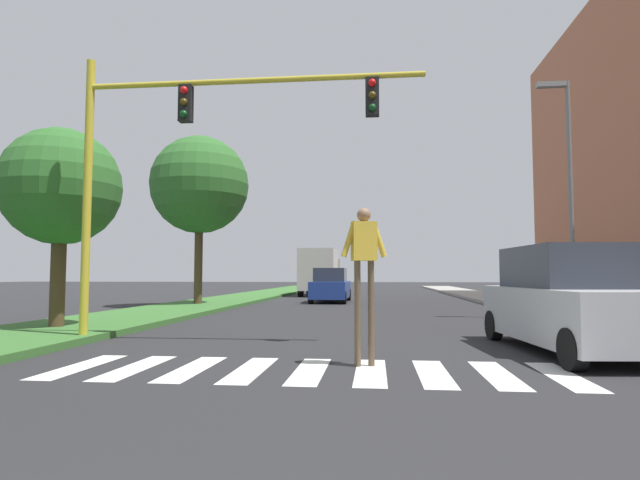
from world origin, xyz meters
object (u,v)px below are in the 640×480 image
tree_mid (61,188)px  tree_far (200,185)px  street_lamp_right (567,175)px  traffic_light_gantry (180,141)px  suv_crossing (571,302)px  truck_box_delivery (320,272)px  pedestrian_performer (364,260)px  sedan_midblock (331,286)px

tree_mid → tree_far: (0.04, 10.23, 1.82)m
tree_far → street_lamp_right: street_lamp_right is taller
traffic_light_gantry → suv_crossing: size_ratio=1.55×
traffic_light_gantry → truck_box_delivery: size_ratio=1.19×
traffic_light_gantry → pedestrian_performer: bearing=-30.5°
tree_far → street_lamp_right: (13.92, -5.34, -0.84)m
traffic_light_gantry → suv_crossing: (7.74, -0.45, -3.37)m
tree_far → truck_box_delivery: 14.06m
suv_crossing → tree_mid: bearing=169.7°
suv_crossing → sedan_midblock: bearing=109.3°
traffic_light_gantry → sedan_midblock: (1.83, 16.49, -3.48)m
pedestrian_performer → truck_box_delivery: size_ratio=0.40×
tree_far → pedestrian_performer: size_ratio=3.01×
pedestrian_performer → suv_crossing: (3.78, 1.89, -0.73)m
street_lamp_right → pedestrian_performer: 11.25m
street_lamp_right → suv_crossing: size_ratio=1.58×
street_lamp_right → suv_crossing: 8.26m
truck_box_delivery → pedestrian_performer: bearing=-82.5°
suv_crossing → tree_far: bearing=132.9°
street_lamp_right → sedan_midblock: bearing=130.2°
tree_far → pedestrian_performer: (7.65, -14.20, -3.77)m
sedan_midblock → street_lamp_right: bearing=-49.8°
pedestrian_performer → suv_crossing: 4.29m
street_lamp_right → sedan_midblock: 13.57m
sedan_midblock → tree_far: bearing=-140.1°
traffic_light_gantry → street_lamp_right: 12.14m
tree_mid → tree_far: size_ratio=0.66×
street_lamp_right → sedan_midblock: (-8.40, 9.96, -3.78)m
tree_far → traffic_light_gantry: (3.69, -11.87, -1.14)m
truck_box_delivery → suv_crossing: bearing=-73.7°
traffic_light_gantry → sedan_midblock: bearing=83.7°
street_lamp_right → traffic_light_gantry: bearing=-147.5°
tree_mid → traffic_light_gantry: 4.13m
traffic_light_gantry → street_lamp_right: (10.23, 6.53, 0.30)m
pedestrian_performer → suv_crossing: pedestrian_performer is taller
tree_mid → pedestrian_performer: tree_mid is taller
tree_far → suv_crossing: tree_far is taller
pedestrian_performer → truck_box_delivery: (-3.58, 27.11, -0.03)m
tree_mid → sedan_midblock: 16.11m
pedestrian_performer → traffic_light_gantry: bearing=149.5°
tree_far → sedan_midblock: size_ratio=1.65×
traffic_light_gantry → pedestrian_performer: size_ratio=2.95×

